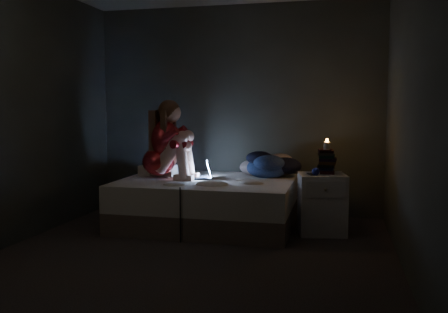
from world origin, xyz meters
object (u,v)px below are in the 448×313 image
(bed, at_px, (207,203))
(candle, at_px, (327,146))
(woman, at_px, (158,139))
(nightstand, at_px, (322,204))
(phone, at_px, (311,174))
(laptop, at_px, (198,169))

(bed, xyz_separation_m, candle, (1.31, 0.02, 0.66))
(bed, distance_m, woman, 0.91)
(bed, height_order, nightstand, nightstand)
(nightstand, bearing_deg, phone, -163.50)
(laptop, bearing_deg, woman, 167.07)
(woman, distance_m, laptop, 0.57)
(laptop, relative_size, nightstand, 0.49)
(bed, distance_m, laptop, 0.39)
(bed, relative_size, laptop, 6.10)
(laptop, xyz_separation_m, nightstand, (1.39, -0.08, -0.32))
(bed, relative_size, nightstand, 3.01)
(laptop, bearing_deg, candle, -19.66)
(candle, xyz_separation_m, phone, (-0.16, -0.13, -0.28))
(laptop, height_order, phone, laptop)
(bed, height_order, laptop, laptop)
(bed, xyz_separation_m, phone, (1.15, -0.11, 0.38))
(nightstand, relative_size, candle, 7.93)
(nightstand, bearing_deg, laptop, 166.02)
(laptop, distance_m, nightstand, 1.43)
(candle, distance_m, phone, 0.35)
(woman, bearing_deg, bed, 5.75)
(woman, bearing_deg, candle, 4.93)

